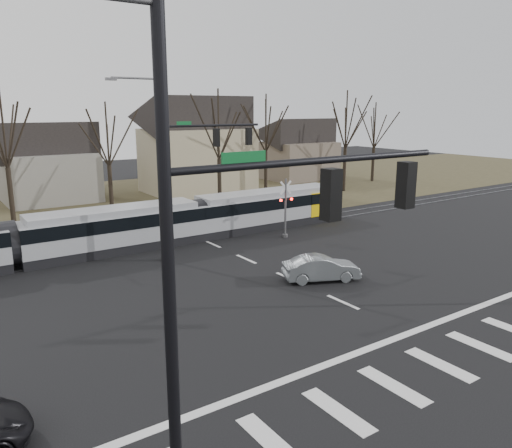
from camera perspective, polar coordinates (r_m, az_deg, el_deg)
ground at (r=21.96m, az=13.59°, el=-10.30°), size 140.00×140.00×0.00m
grass_verge at (r=48.55m, az=-15.51°, el=2.45°), size 140.00×28.00×0.01m
crosswalk at (r=19.79m, az=22.41°, el=-13.65°), size 27.00×2.60×0.01m
stop_line at (r=20.92m, az=17.30°, el=-11.75°), size 28.00×0.35×0.01m
lane_dashes at (r=34.11m, az=-6.65°, el=-1.55°), size 0.18×30.00×0.01m
rail_pair at (r=33.93m, az=-6.49°, el=-1.58°), size 90.00×1.52×0.06m
tram at (r=31.58m, az=-16.05°, el=-0.43°), size 35.53×2.64×2.69m
sedan at (r=25.68m, az=7.46°, el=-5.03°), size 4.22×4.88×1.28m
signal_pole_near_left at (r=9.20m, az=-0.83°, el=-5.21°), size 9.28×0.44×10.20m
signal_pole_far at (r=28.94m, az=-7.93°, el=7.26°), size 9.28×0.44×10.20m
rail_crossing_signal at (r=33.68m, az=3.39°, el=1.61°), size 1.08×0.36×4.00m
tree_row at (r=43.05m, az=-10.73°, el=8.11°), size 59.20×7.20×10.00m
house_b at (r=50.55m, az=-22.69°, el=6.87°), size 8.64×7.56×7.65m
house_c at (r=52.35m, az=-6.79°, el=9.35°), size 10.80×8.64×10.10m
house_d at (r=62.38m, az=4.80°, el=8.83°), size 8.64×7.56×7.65m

